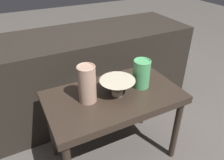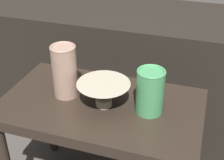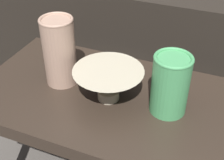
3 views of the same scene
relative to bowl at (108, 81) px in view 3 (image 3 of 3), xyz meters
The scene contains 5 objects.
table 0.11m from the bowl, 144.36° to the left, with size 0.71×0.41×0.46m.
couch_backdrop 0.58m from the bowl, 91.59° to the left, with size 1.60×0.50×0.62m.
bowl is the anchor object (origin of this frame).
vase_textured_left 0.16m from the bowl, behind, with size 0.09×0.09×0.19m.
vase_colorful_right 0.16m from the bowl, ahead, with size 0.09×0.09×0.16m.
Camera 3 is at (0.27, -0.60, 0.98)m, focal length 50.00 mm.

